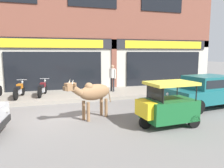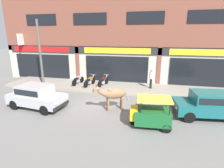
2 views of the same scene
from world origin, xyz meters
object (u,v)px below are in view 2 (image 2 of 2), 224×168
at_px(cow, 113,94).
at_px(utility_pole, 40,54).
at_px(motorcycle_0, 78,80).
at_px(auto_rickshaw, 151,114).
at_px(motorcycle_2, 103,81).
at_px(car_0, 209,104).
at_px(pedestrian, 151,77).
at_px(car_1, 36,95).
at_px(motorcycle_1, 90,81).

bearing_deg(cow, utility_pole, 155.32).
height_order(motorcycle_0, utility_pole, utility_pole).
xyz_separation_m(auto_rickshaw, motorcycle_2, (-4.07, 5.91, -0.09)).
bearing_deg(car_0, cow, -178.38).
height_order(car_0, motorcycle_2, car_0).
bearing_deg(utility_pole, pedestrian, 8.58).
relative_size(car_1, motorcycle_0, 2.08).
bearing_deg(utility_pole, motorcycle_2, 14.06).
height_order(cow, car_0, cow).
bearing_deg(cow, motorcycle_0, 133.48).
bearing_deg(car_0, pedestrian, 125.84).
relative_size(cow, utility_pole, 0.36).
distance_m(car_1, motorcycle_1, 5.17).
relative_size(car_1, auto_rickshaw, 1.85).
bearing_deg(motorcycle_0, auto_rickshaw, -42.83).
bearing_deg(pedestrian, motorcycle_1, -176.43).
xyz_separation_m(cow, motorcycle_0, (-4.14, 4.37, -0.44)).
bearing_deg(auto_rickshaw, motorcycle_2, 124.54).
bearing_deg(utility_pole, car_0, -13.79).
bearing_deg(car_1, motorcycle_2, 60.03).
xyz_separation_m(car_1, motorcycle_1, (1.77, 4.85, -0.25)).
height_order(motorcycle_2, utility_pole, utility_pole).
bearing_deg(auto_rickshaw, motorcycle_0, 137.17).
xyz_separation_m(car_1, auto_rickshaw, (6.98, -0.85, -0.15)).
distance_m(motorcycle_2, pedestrian, 4.07).
relative_size(motorcycle_0, pedestrian, 1.13).
height_order(auto_rickshaw, motorcycle_1, auto_rickshaw).
relative_size(motorcycle_2, utility_pole, 0.33).
distance_m(cow, motorcycle_1, 5.13).
relative_size(cow, motorcycle_1, 1.10).
bearing_deg(motorcycle_0, car_0, -24.04).
bearing_deg(motorcycle_2, car_0, -30.53).
xyz_separation_m(cow, motorcycle_1, (-2.98, 4.15, -0.44)).
bearing_deg(motorcycle_2, motorcycle_0, 179.87).
height_order(cow, auto_rickshaw, cow).
distance_m(car_1, motorcycle_0, 5.11).
xyz_separation_m(cow, car_0, (5.31, 0.15, -0.19)).
relative_size(car_0, motorcycle_2, 2.09).
height_order(car_0, motorcycle_0, car_0).
bearing_deg(motorcycle_2, car_1, -119.97).
height_order(cow, car_1, cow).
distance_m(motorcycle_0, motorcycle_1, 1.18).
height_order(car_1, auto_rickshaw, auto_rickshaw).
bearing_deg(motorcycle_1, cow, -54.32).
height_order(cow, motorcycle_1, cow).
bearing_deg(car_1, motorcycle_1, 70.00).
bearing_deg(car_0, auto_rickshaw, -151.19).
bearing_deg(motorcycle_0, motorcycle_2, -0.13).
relative_size(motorcycle_0, utility_pole, 0.33).
xyz_separation_m(cow, motorcycle_2, (-1.83, 4.36, -0.44)).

